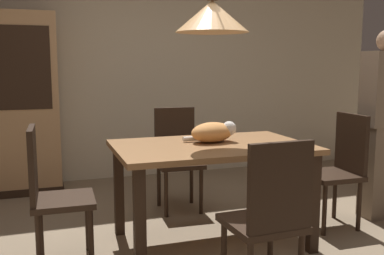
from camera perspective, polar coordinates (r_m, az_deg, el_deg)
back_wall at (r=5.25m, az=-7.73°, el=9.43°), size 6.40×0.10×2.90m
dining_table at (r=3.22m, az=2.51°, el=-3.95°), size 1.40×0.90×0.75m
chair_left_side at (r=3.05m, az=-17.89°, el=-7.71°), size 0.41×0.41×0.93m
chair_far_back at (r=4.07m, az=-1.93°, el=-3.39°), size 0.42×0.42×0.93m
chair_right_side at (r=3.80m, az=18.64°, el=-4.64°), size 0.41×0.41×0.93m
chair_near_front at (r=2.49m, az=10.03°, el=-10.99°), size 0.42×0.42×0.93m
cat_sleeping at (r=3.28m, az=2.83°, el=-0.59°), size 0.40×0.29×0.16m
pendant_lamp at (r=3.17m, az=2.63°, el=14.27°), size 0.52×0.52×1.30m
hutch_bookcase at (r=4.86m, az=-23.42°, el=2.33°), size 1.12×0.45×1.85m
person_standing at (r=4.10m, az=23.51°, el=0.31°), size 0.36×0.22×1.62m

